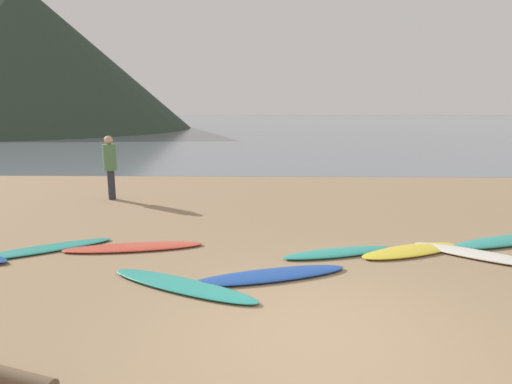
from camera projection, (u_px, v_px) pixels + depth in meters
The scene contains 12 objects.
ground_plane at pixel (283, 186), 14.83m from camera, with size 120.00×120.00×0.20m, color #997C5B.
ocean_water at pixel (270, 122), 65.15m from camera, with size 140.00×100.00×0.01m, color slate.
headland_hill at pixel (26, 57), 45.46m from camera, with size 34.17×34.17×15.10m, color #28382B.
surfboard_1 at pixel (40, 250), 7.96m from camera, with size 2.55×0.48×0.07m, color teal.
surfboard_2 at pixel (134, 247), 8.09m from camera, with size 2.57×0.51×0.08m, color #D84C38.
surfboard_3 at pixel (182, 285), 6.38m from camera, with size 2.57×0.50×0.08m, color teal.
surfboard_4 at pixel (270, 275), 6.75m from camera, with size 2.52×0.52×0.08m, color #1E479E.
surfboard_5 at pixel (338, 252), 7.78m from camera, with size 2.13×0.45×0.08m, color teal.
surfboard_6 at pixel (410, 251), 7.88m from camera, with size 2.09×0.58×0.08m, color yellow.
surfboard_7 at pixel (481, 255), 7.64m from camera, with size 2.31×0.52×0.09m, color silver.
surfboard_8 at pixel (505, 241), 8.43m from camera, with size 2.55×0.55×0.10m, color teal.
person_0 at pixel (110, 162), 12.12m from camera, with size 0.37×0.37×1.82m.
Camera 1 is at (-0.60, -4.58, 2.68)m, focal length 30.15 mm.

